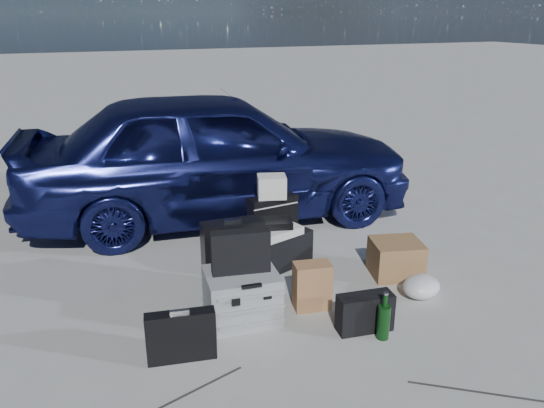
# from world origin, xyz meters

# --- Properties ---
(ground) EXTENTS (60.00, 60.00, 0.00)m
(ground) POSITION_xyz_m (0.00, 0.00, 0.00)
(ground) COLOR #A6A6A1
(ground) RESTS_ON ground
(car) EXTENTS (4.26, 2.11, 1.40)m
(car) POSITION_xyz_m (-0.01, 2.42, 0.70)
(car) COLOR navy
(car) RESTS_ON ground
(pelican_case) EXTENTS (0.55, 0.47, 0.37)m
(pelican_case) POSITION_xyz_m (-0.46, 0.32, 0.19)
(pelican_case) COLOR #96999B
(pelican_case) RESTS_ON ground
(laptop_bag) EXTENTS (0.43, 0.17, 0.31)m
(laptop_bag) POSITION_xyz_m (-0.46, 0.34, 0.53)
(laptop_bag) COLOR black
(laptop_bag) RESTS_ON pelican_case
(briefcase) EXTENTS (0.45, 0.17, 0.34)m
(briefcase) POSITION_xyz_m (-0.98, -0.00, 0.17)
(briefcase) COLOR black
(briefcase) RESTS_ON ground
(suitcase_left) EXTENTS (0.48, 0.19, 0.62)m
(suitcase_left) POSITION_xyz_m (-0.40, 0.69, 0.31)
(suitcase_left) COLOR black
(suitcase_left) RESTS_ON ground
(suitcase_right) EXTENTS (0.47, 0.22, 0.54)m
(suitcase_right) POSITION_xyz_m (0.18, 1.32, 0.27)
(suitcase_right) COLOR black
(suitcase_right) RESTS_ON ground
(white_carton) EXTENTS (0.30, 0.26, 0.20)m
(white_carton) POSITION_xyz_m (0.17, 1.32, 0.64)
(white_carton) COLOR silver
(white_carton) RESTS_ON suitcase_right
(duffel_bag) EXTENTS (0.66, 0.46, 0.30)m
(duffel_bag) POSITION_xyz_m (0.11, 1.00, 0.15)
(duffel_bag) COLOR black
(duffel_bag) RESTS_ON ground
(flat_box_white) EXTENTS (0.47, 0.40, 0.07)m
(flat_box_white) POSITION_xyz_m (0.09, 1.02, 0.34)
(flat_box_white) COLOR silver
(flat_box_white) RESTS_ON duffel_bag
(flat_box_black) EXTENTS (0.33, 0.27, 0.06)m
(flat_box_black) POSITION_xyz_m (0.09, 1.03, 0.41)
(flat_box_black) COLOR black
(flat_box_black) RESTS_ON flat_box_white
(kraft_bag) EXTENTS (0.30, 0.21, 0.37)m
(kraft_bag) POSITION_xyz_m (0.08, 0.26, 0.18)
(kraft_bag) COLOR #9F6B45
(kraft_bag) RESTS_ON ground
(cardboard_box) EXTENTS (0.49, 0.45, 0.31)m
(cardboard_box) POSITION_xyz_m (0.98, 0.49, 0.15)
(cardboard_box) COLOR olive
(cardboard_box) RESTS_ON ground
(plastic_bag) EXTENTS (0.39, 0.36, 0.18)m
(plastic_bag) POSITION_xyz_m (0.95, 0.09, 0.09)
(plastic_bag) COLOR silver
(plastic_bag) RESTS_ON ground
(messenger_bag) EXTENTS (0.41, 0.19, 0.28)m
(messenger_bag) POSITION_xyz_m (0.29, -0.15, 0.14)
(messenger_bag) COLOR black
(messenger_bag) RESTS_ON ground
(green_bottle) EXTENTS (0.10, 0.10, 0.34)m
(green_bottle) POSITION_xyz_m (0.36, -0.28, 0.17)
(green_bottle) COLOR black
(green_bottle) RESTS_ON ground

